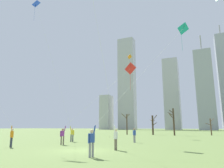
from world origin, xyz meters
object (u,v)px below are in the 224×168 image
Objects in this scene: kite_flyer_midfield_right_yellow at (1,117)px; distant_kite_high_overhead_green at (221,15)px; kite_flyer_midfield_left_red at (77,121)px; bare_tree_rightmost at (127,123)px; kite_flyer_far_back_teal at (119,108)px; bare_tree_leftmost at (211,126)px; kite_flyer_midfield_center_blue at (62,96)px; bystander_strolling_midfield at (134,135)px; bare_tree_left_of_center at (173,121)px; bare_tree_right_of_center at (153,124)px; kite_flyer_foreground_right_white at (108,91)px; distant_kite_drifting_right_orange at (128,62)px.

distant_kite_high_overhead_green is at bearing 48.89° from kite_flyer_midfield_right_yellow.
kite_flyer_midfield_left_red is 1.74× the size of bare_tree_rightmost.
bare_tree_rightmost is (0.93, 33.48, -0.03)m from kite_flyer_midfield_right_yellow.
bare_tree_leftmost is (6.71, 36.66, -1.09)m from kite_flyer_far_back_teal.
kite_flyer_far_back_teal reaches higher than bare_tree_leftmost.
distant_kite_high_overhead_green reaches higher than kite_flyer_midfield_right_yellow.
kite_flyer_midfield_left_red is at bearing -34.64° from kite_flyer_midfield_center_blue.
kite_flyer_far_back_teal reaches higher than kite_flyer_midfield_left_red.
kite_flyer_far_back_teal is 7.47× the size of bystander_strolling_midfield.
bare_tree_rightmost is 0.86× the size of bare_tree_left_of_center.
kite_flyer_midfield_right_yellow is 34.88m from bare_tree_right_of_center.
kite_flyer_midfield_left_red reaches higher than bystander_strolling_midfield.
kite_flyer_midfield_center_blue is 27.10m from bare_tree_left_of_center.
kite_flyer_midfield_left_red is at bearing -130.34° from bystander_strolling_midfield.
bare_tree_rightmost reaches higher than bare_tree_right_of_center.
bare_tree_rightmost is 1.10× the size of bare_tree_right_of_center.
bare_tree_leftmost is (-3.11, 10.10, -19.92)m from distant_kite_high_overhead_green.
bare_tree_right_of_center is (-4.12, 34.14, -2.13)m from kite_flyer_foreground_right_white.
bystander_strolling_midfield is 0.29× the size of bare_tree_left_of_center.
kite_flyer_midfield_left_red is 30.01m from bare_tree_right_of_center.
bare_tree_left_of_center is at bearing -23.43° from bare_tree_right_of_center.
kite_flyer_midfield_right_yellow is 34.19m from bare_tree_left_of_center.
bare_tree_rightmost is at bearing 99.47° from kite_flyer_midfield_left_red.
bare_tree_rightmost is (-18.24, -2.16, 0.71)m from bare_tree_leftmost.
distant_kite_high_overhead_green is at bearing -32.16° from bare_tree_left_of_center.
kite_flyer_foreground_right_white is 2.19m from kite_flyer_far_back_teal.
bare_tree_rightmost is (-3.32, 7.90, -12.53)m from distant_kite_drifting_right_orange.
kite_flyer_midfield_right_yellow is at bearing -110.42° from bare_tree_left_of_center.
bystander_strolling_midfield is 0.33× the size of bare_tree_rightmost.
kite_flyer_far_back_teal is at bearing -100.38° from bare_tree_leftmost.
kite_flyer_foreground_right_white reaches higher than bare_tree_leftmost.
bare_tree_left_of_center is 5.38m from bare_tree_right_of_center.
bare_tree_left_of_center reaches higher than bystander_strolling_midfield.
kite_flyer_midfield_center_blue is 3.42× the size of bare_tree_left_of_center.
kite_flyer_foreground_right_white is 5.31× the size of bare_tree_leftmost.
kite_flyer_far_back_teal reaches higher than bystander_strolling_midfield.
distant_kite_high_overhead_green is 29.80m from bare_tree_rightmost.
kite_flyer_foreground_right_white reaches higher than bare_tree_rightmost.
distant_kite_high_overhead_green reaches higher than kite_flyer_far_back_teal.
bare_tree_right_of_center is (-3.23, 24.73, 1.43)m from bystander_strolling_midfield.
distant_kite_drifting_right_orange is 3.00× the size of bare_tree_left_of_center.
distant_kite_drifting_right_orange is at bearing -108.03° from bare_tree_right_of_center.
distant_kite_drifting_right_orange reaches higher than bare_tree_rightmost.
bare_tree_left_of_center is (0.77, 32.02, -1.42)m from kite_flyer_foreground_right_white.
kite_flyer_midfield_right_yellow is at bearing -118.28° from bare_tree_leftmost.
kite_flyer_midfield_center_blue reaches higher than bystander_strolling_midfield.
kite_flyer_midfield_left_red is 1.93× the size of bare_tree_right_of_center.
bare_tree_rightmost is 11.11m from bare_tree_left_of_center.
bare_tree_left_of_center is (-7.24, -3.59, 1.10)m from bare_tree_leftmost.
kite_flyer_foreground_right_white is at bearing 0.13° from kite_flyer_midfield_right_yellow.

